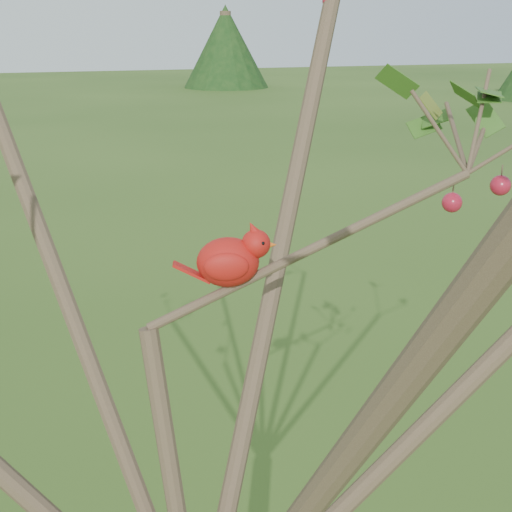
{
  "coord_description": "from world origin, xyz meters",
  "views": [
    {
      "loc": [
        -0.24,
        -1.06,
        2.46
      ],
      "look_at": [
        0.14,
        0.08,
        2.07
      ],
      "focal_mm": 50.0,
      "sensor_mm": 36.0,
      "label": 1
    }
  ],
  "objects": [
    {
      "name": "cardinal",
      "position": [
        0.1,
        0.09,
        2.07
      ],
      "size": [
        0.19,
        0.11,
        0.13
      ],
      "rotation": [
        0.0,
        0.0,
        -0.24
      ],
      "color": "#B41D0F",
      "rests_on": "ground"
    },
    {
      "name": "crabapple_tree",
      "position": [
        0.03,
        -0.02,
        2.12
      ],
      "size": [
        2.35,
        2.05,
        2.95
      ],
      "color": "#402F22",
      "rests_on": "ground"
    }
  ]
}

